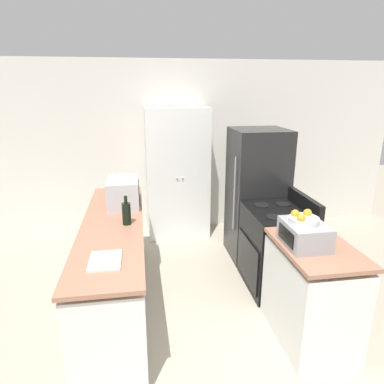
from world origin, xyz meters
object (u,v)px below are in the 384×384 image
object	(u,v)px
stove	(276,248)
refrigerator	(256,195)
fruit_bowl	(303,219)
toaster_oven	(304,234)
wine_bottle	(126,213)
microwave	(124,192)
pantry_cabinet	(178,174)

from	to	relation	value
stove	refrigerator	world-z (taller)	refrigerator
stove	fruit_bowl	xyz separation A→B (m)	(-0.15, -0.83, 0.69)
toaster_oven	stove	bearing A→B (deg)	81.18
stove	refrigerator	distance (m)	0.87
stove	fruit_bowl	size ratio (longest dim) A/B	4.34
stove	refrigerator	xyz separation A→B (m)	(0.02, 0.78, 0.39)
wine_bottle	refrigerator	bearing A→B (deg)	28.78
refrigerator	toaster_oven	xyz separation A→B (m)	(-0.15, -1.61, 0.16)
wine_bottle	microwave	bearing A→B (deg)	94.46
pantry_cabinet	toaster_oven	size ratio (longest dim) A/B	4.69
refrigerator	toaster_oven	distance (m)	1.63
toaster_oven	fruit_bowl	xyz separation A→B (m)	(-0.02, 0.01, 0.14)
wine_bottle	toaster_oven	distance (m)	1.66
stove	wine_bottle	bearing A→B (deg)	-175.58
microwave	toaster_oven	world-z (taller)	microwave
pantry_cabinet	fruit_bowl	xyz separation A→B (m)	(0.77, -2.45, 0.19)
fruit_bowl	microwave	bearing A→B (deg)	139.62
refrigerator	wine_bottle	world-z (taller)	refrigerator
microwave	fruit_bowl	distance (m)	2.00
microwave	toaster_oven	bearing A→B (deg)	-40.21
stove	toaster_oven	distance (m)	1.01
refrigerator	microwave	size ratio (longest dim) A/B	3.22
microwave	wine_bottle	bearing A→B (deg)	-85.54
wine_bottle	fruit_bowl	world-z (taller)	fruit_bowl
pantry_cabinet	fruit_bowl	size ratio (longest dim) A/B	7.82
wine_bottle	fruit_bowl	size ratio (longest dim) A/B	1.17
pantry_cabinet	microwave	distance (m)	1.38
microwave	refrigerator	bearing A→B (deg)	10.32
pantry_cabinet	stove	xyz separation A→B (m)	(0.92, -1.62, -0.50)
pantry_cabinet	microwave	size ratio (longest dim) A/B	3.64
fruit_bowl	toaster_oven	bearing A→B (deg)	-23.94
stove	fruit_bowl	distance (m)	1.09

